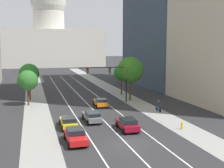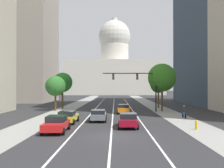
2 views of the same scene
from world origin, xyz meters
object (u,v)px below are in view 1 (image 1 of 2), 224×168
at_px(car_orange, 101,102).
at_px(car_gray, 92,116).
at_px(street_tree_far_right, 121,73).
at_px(fire_hydrant, 182,126).
at_px(car_red, 76,136).
at_px(traffic_signal_mast, 111,75).
at_px(cyclist, 158,106).
at_px(street_tree_near_left, 28,81).
at_px(street_tree_near_right, 130,70).
at_px(capitol_building, 49,39).
at_px(street_tree_mid_left, 29,74).
at_px(car_crimson, 127,124).
at_px(car_yellow, 68,122).

height_order(car_orange, car_gray, car_orange).
bearing_deg(street_tree_far_right, fire_hydrant, -91.37).
xyz_separation_m(car_red, traffic_signal_mast, (9.20, 19.55, 4.15)).
bearing_deg(cyclist, street_tree_far_right, -0.80).
xyz_separation_m(traffic_signal_mast, fire_hydrant, (3.93, -18.08, -4.45)).
xyz_separation_m(car_gray, street_tree_near_left, (-8.17, 13.53, 3.47)).
relative_size(street_tree_far_right, street_tree_near_right, 0.77).
bearing_deg(car_orange, capitol_building, 3.39).
height_order(car_gray, traffic_signal_mast, traffic_signal_mast).
height_order(street_tree_mid_left, street_tree_near_right, street_tree_near_right).
xyz_separation_m(car_crimson, car_gray, (-3.33, 4.88, -0.02)).
bearing_deg(car_orange, car_yellow, 151.33).
distance_m(car_yellow, street_tree_near_left, 16.56).
bearing_deg(car_red, capitol_building, -3.53).
bearing_deg(street_tree_near_right, car_yellow, -131.27).
xyz_separation_m(car_crimson, traffic_signal_mast, (2.52, 16.59, 4.15)).
xyz_separation_m(car_red, street_tree_near_left, (-4.82, 21.36, 3.45)).
distance_m(capitol_building, car_red, 118.82).
distance_m(car_yellow, street_tree_far_right, 26.39).
bearing_deg(capitol_building, fire_hydrant, -86.02).
relative_size(traffic_signal_mast, fire_hydrant, 9.65).
distance_m(street_tree_near_left, street_tree_far_right, 19.77).
xyz_separation_m(car_crimson, street_tree_mid_left, (-11.24, 23.30, 4.14)).
bearing_deg(street_tree_mid_left, street_tree_near_left, -93.07).
bearing_deg(car_gray, car_red, 155.52).
relative_size(car_yellow, fire_hydrant, 5.12).
bearing_deg(cyclist, car_crimson, 133.46).
bearing_deg(traffic_signal_mast, car_orange, -134.33).
xyz_separation_m(street_tree_mid_left, street_tree_near_right, (17.78, -5.28, 0.72)).
distance_m(car_crimson, traffic_signal_mast, 17.29).
bearing_deg(street_tree_far_right, car_red, -116.09).
distance_m(fire_hydrant, street_tree_near_left, 27.06).
bearing_deg(fire_hydrant, car_crimson, 167.02).
bearing_deg(car_gray, car_yellow, 118.60).
relative_size(car_orange, cyclist, 2.44).
xyz_separation_m(street_tree_far_right, street_tree_mid_left, (-18.32, -1.85, 0.40)).
height_order(car_orange, street_tree_far_right, street_tree_far_right).
height_order(car_crimson, car_yellow, car_crimson).
bearing_deg(fire_hydrant, car_yellow, 161.32).
relative_size(capitol_building, car_yellow, 10.68).
height_order(capitol_building, street_tree_mid_left, capitol_building).
relative_size(cyclist, street_tree_far_right, 0.28).
bearing_deg(street_tree_near_right, street_tree_near_left, 178.77).
xyz_separation_m(car_gray, street_tree_near_right, (9.88, 13.14, 4.88)).
bearing_deg(street_tree_near_left, car_orange, -20.94).
relative_size(car_crimson, traffic_signal_mast, 0.52).
bearing_deg(car_crimson, car_gray, 36.43).
bearing_deg(street_tree_far_right, street_tree_near_right, -94.34).
bearing_deg(car_orange, car_gray, 162.40).
relative_size(car_orange, street_tree_near_left, 0.71).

